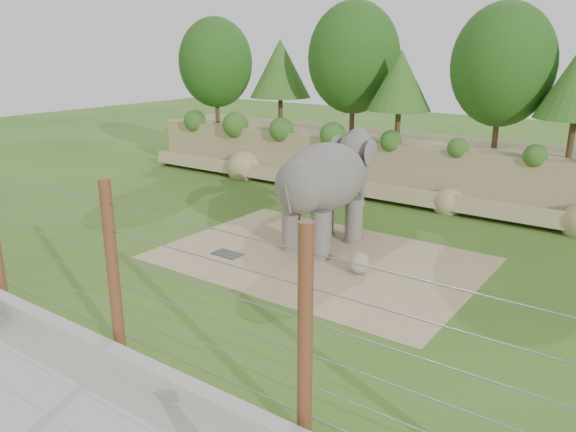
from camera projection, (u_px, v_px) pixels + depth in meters
The scene contains 9 objects.
ground at pixel (248, 285), 16.17m from camera, with size 90.00×90.00×0.00m, color #325C19.
back_embankment at pixel (441, 109), 24.56m from camera, with size 30.00×5.52×8.77m.
dirt_patch at pixel (318, 258), 18.23m from camera, with size 10.00×7.00×0.02m, color tan.
drain_grate at pixel (227, 254), 18.51m from camera, with size 1.00×0.60×0.03m, color #262628.
elephant at pixel (324, 193), 18.84m from camera, with size 1.98×4.61×3.73m, color #57514D, non-canonical shape.
stone_ball at pixel (358, 263), 16.92m from camera, with size 0.65×0.65×0.65m, color gray.
retaining_wall at pixel (101, 351), 12.21m from camera, with size 26.00×0.35×0.50m, color #B3AFA5.
walkway at pixel (15, 407), 10.73m from camera, with size 26.00×4.00×0.01m, color #B3AFA5.
barrier_fence at pixel (113, 269), 12.09m from camera, with size 20.26×0.26×4.00m.
Camera 1 is at (9.61, -11.43, 6.62)m, focal length 35.00 mm.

